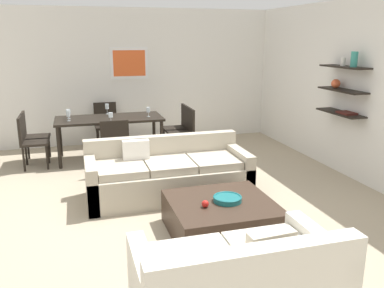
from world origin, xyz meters
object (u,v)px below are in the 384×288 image
object	(u,v)px
wine_glass_right_near	(148,110)
sofa_beige	(168,175)
dining_table	(109,122)
dining_chair_head	(106,122)
decorative_bowl	(227,199)
dining_chair_right_far	(179,125)
wine_glass_foot	(111,115)
dining_chair_left_near	(29,139)
apple_on_coffee_table	(205,204)
wine_glass_left_near	(68,114)
dining_chair_foot	(115,142)
wine_glass_left_far	(68,112)
loveseat_white	(239,284)
dining_chair_left_far	(31,134)
dining_chair_right_near	(185,129)
coffee_table	(221,217)
wine_glass_head	(107,107)

from	to	relation	value
wine_glass_right_near	sofa_beige	bearing A→B (deg)	-92.90
dining_table	dining_chair_head	bearing A→B (deg)	90.00
decorative_bowl	dining_chair_right_far	size ratio (longest dim) A/B	0.36
wine_glass_right_near	wine_glass_foot	distance (m)	0.73
dining_chair_left_near	wine_glass_foot	distance (m)	1.39
apple_on_coffee_table	wine_glass_left_near	world-z (taller)	wine_glass_left_near
dining_chair_right_far	dining_chair_foot	distance (m)	1.68
sofa_beige	wine_glass_left_far	bearing A→B (deg)	120.77
wine_glass_left_far	wine_glass_right_near	bearing A→B (deg)	-8.65
loveseat_white	decorative_bowl	size ratio (longest dim) A/B	4.96
dining_chair_right_far	wine_glass_right_near	size ratio (longest dim) A/B	5.18
dining_chair_left_far	dining_chair_left_near	world-z (taller)	same
dining_chair_head	decorative_bowl	bearing A→B (deg)	-76.76
decorative_bowl	dining_chair_right_near	bearing A→B (deg)	83.41
decorative_bowl	dining_table	bearing A→B (deg)	106.39
dining_chair_foot	wine_glass_foot	bearing A→B (deg)	90.00
decorative_bowl	dining_chair_head	xyz separation A→B (m)	(-0.98, 4.15, 0.09)
wine_glass_right_near	wine_glass_left_far	xyz separation A→B (m)	(-1.38, 0.21, -0.00)
loveseat_white	dining_chair_right_far	world-z (taller)	dining_chair_right_far
decorative_bowl	wine_glass_left_far	distance (m)	3.83
dining_chair_head	dining_chair_foot	xyz separation A→B (m)	(0.00, -1.66, 0.00)
loveseat_white	dining_table	size ratio (longest dim) A/B	0.85
apple_on_coffee_table	wine_glass_foot	size ratio (longest dim) A/B	0.51
decorative_bowl	wine_glass_foot	world-z (taller)	wine_glass_foot
sofa_beige	wine_glass_foot	xyz separation A→B (m)	(-0.59, 1.68, 0.57)
decorative_bowl	apple_on_coffee_table	distance (m)	0.30
dining_chair_right_far	dining_chair_foot	world-z (taller)	same
loveseat_white	dining_chair_left_far	distance (m)	5.21
apple_on_coffee_table	dining_chair_head	world-z (taller)	dining_chair_head
sofa_beige	loveseat_white	distance (m)	2.63
loveseat_white	dining_chair_left_far	xyz separation A→B (m)	(-1.89, 4.86, 0.21)
sofa_beige	dining_chair_foot	bearing A→B (deg)	115.96
loveseat_white	dining_chair_foot	xyz separation A→B (m)	(-0.55, 3.84, 0.21)
wine_glass_right_near	dining_chair_left_near	bearing A→B (deg)	-177.58
dining_chair_right_near	wine_glass_foot	bearing A→B (deg)	-172.65
loveseat_white	wine_glass_left_near	xyz separation A→B (m)	(-1.24, 4.56, 0.57)
wine_glass_foot	dining_chair_foot	bearing A→B (deg)	-90.00
dining_chair_head	dining_chair_left_near	world-z (taller)	same
coffee_table	dining_chair_left_far	xyz separation A→B (m)	(-2.25, 3.49, 0.31)
dining_chair_foot	wine_glass_left_far	world-z (taller)	wine_glass_left_far
wine_glass_head	dining_chair_head	bearing A→B (deg)	90.00
coffee_table	wine_glass_foot	xyz separation A→B (m)	(-0.91, 2.94, 0.67)
loveseat_white	dining_chair_left_far	world-z (taller)	dining_chair_left_far
dining_chair_left_near	wine_glass_head	size ratio (longest dim) A/B	4.60
dining_chair_foot	wine_glass_head	world-z (taller)	wine_glass_head
sofa_beige	coffee_table	world-z (taller)	sofa_beige
dining_chair_right_near	wine_glass_left_near	size ratio (longest dim) A/B	5.07
wine_glass_left_near	wine_glass_head	world-z (taller)	wine_glass_head
dining_chair_right_far	coffee_table	bearing A→B (deg)	-96.95
sofa_beige	wine_glass_right_near	xyz separation A→B (m)	(0.10, 1.94, 0.58)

